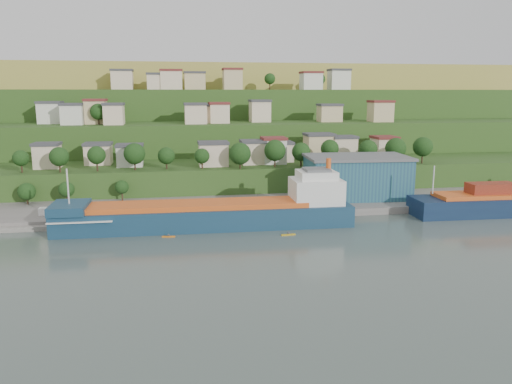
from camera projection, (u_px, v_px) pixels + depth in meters
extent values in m
plane|color=#43524B|center=(256.00, 236.00, 119.67)|extent=(500.00, 500.00, 0.00)
cube|color=slate|center=(306.00, 207.00, 150.02)|extent=(220.00, 26.00, 4.00)
cube|color=slate|center=(38.00, 223.00, 131.89)|extent=(40.00, 18.00, 2.40)
cube|color=#284719|center=(229.00, 191.00, 173.80)|extent=(260.00, 32.00, 20.00)
cube|color=#284719|center=(221.00, 177.00, 202.79)|extent=(280.00, 32.00, 44.00)
cube|color=#284719|center=(214.00, 166.00, 231.79)|extent=(300.00, 32.00, 70.00)
cube|color=olive|center=(204.00, 149.00, 303.32)|extent=(360.00, 120.00, 96.00)
cube|color=beige|center=(48.00, 157.00, 159.60)|extent=(7.68, 7.18, 7.28)
cube|color=#3F3F44|center=(46.00, 144.00, 158.79)|extent=(8.28, 7.78, 0.90)
cube|color=beige|center=(99.00, 155.00, 168.33)|extent=(8.51, 8.14, 6.42)
cube|color=#3F3F44|center=(98.00, 144.00, 167.61)|extent=(9.11, 8.74, 0.90)
cube|color=silver|center=(130.00, 156.00, 163.80)|extent=(8.17, 7.59, 6.44)
cube|color=#3F3F44|center=(130.00, 145.00, 163.07)|extent=(8.77, 8.19, 0.90)
cube|color=beige|center=(213.00, 155.00, 164.41)|extent=(9.35, 7.61, 7.21)
cube|color=#3F3F44|center=(213.00, 143.00, 163.62)|extent=(9.95, 8.21, 0.90)
cube|color=beige|center=(253.00, 153.00, 169.05)|extent=(7.71, 7.64, 7.20)
cube|color=#3F3F44|center=(253.00, 141.00, 168.26)|extent=(8.31, 8.24, 0.90)
cube|color=silver|center=(274.00, 152.00, 169.93)|extent=(7.61, 7.24, 8.12)
cube|color=maroon|center=(274.00, 138.00, 169.04)|extent=(8.21, 7.84, 0.90)
cube|color=beige|center=(280.00, 153.00, 175.68)|extent=(8.17, 7.71, 6.10)
cube|color=#3F3F44|center=(280.00, 143.00, 175.00)|extent=(8.77, 8.31, 0.90)
cube|color=#CFB686|center=(319.00, 147.00, 180.35)|extent=(9.74, 8.21, 8.57)
cube|color=#3F3F44|center=(319.00, 134.00, 179.42)|extent=(10.34, 8.81, 0.90)
cube|color=beige|center=(343.00, 149.00, 181.13)|extent=(8.60, 7.13, 7.60)
cube|color=#3F3F44|center=(344.00, 137.00, 180.29)|extent=(9.20, 7.73, 0.90)
cube|color=beige|center=(384.00, 148.00, 185.82)|extent=(7.94, 8.81, 7.06)
cube|color=maroon|center=(385.00, 137.00, 185.04)|extent=(8.54, 9.41, 0.90)
cube|color=silver|center=(50.00, 114.00, 192.45)|extent=(8.53, 7.94, 7.65)
cube|color=#3F3F44|center=(50.00, 102.00, 191.61)|extent=(9.13, 8.54, 0.90)
cube|color=silver|center=(73.00, 115.00, 185.83)|extent=(7.79, 7.82, 7.10)
cube|color=#3F3F44|center=(72.00, 104.00, 185.04)|extent=(8.39, 8.42, 0.90)
cube|color=#CFB686|center=(96.00, 113.00, 190.47)|extent=(7.59, 8.73, 8.61)
cube|color=maroon|center=(95.00, 100.00, 189.54)|extent=(8.19, 9.33, 0.90)
cube|color=beige|center=(114.00, 115.00, 186.44)|extent=(7.04, 8.98, 7.16)
cube|color=#3F3F44|center=(113.00, 104.00, 185.65)|extent=(7.64, 9.58, 0.90)
cube|color=beige|center=(195.00, 114.00, 191.43)|extent=(8.13, 8.48, 7.07)
cube|color=#3F3F44|center=(195.00, 104.00, 190.65)|extent=(8.73, 9.08, 0.90)
cube|color=beige|center=(202.00, 115.00, 196.48)|extent=(7.98, 8.39, 6.49)
cube|color=#3F3F44|center=(202.00, 105.00, 195.75)|extent=(8.58, 8.99, 0.90)
cube|color=beige|center=(219.00, 114.00, 195.71)|extent=(7.43, 8.33, 7.24)
cube|color=maroon|center=(219.00, 103.00, 194.91)|extent=(8.03, 8.93, 0.90)
cube|color=beige|center=(260.00, 112.00, 203.56)|extent=(7.79, 8.80, 8.10)
cube|color=#3F3F44|center=(260.00, 101.00, 202.67)|extent=(8.39, 9.40, 0.90)
cube|color=#CFB686|center=(330.00, 114.00, 204.37)|extent=(8.96, 7.21, 6.42)
cube|color=#3F3F44|center=(330.00, 105.00, 203.65)|extent=(9.56, 7.81, 0.90)
cube|color=#CFB686|center=(380.00, 112.00, 203.90)|extent=(8.64, 7.47, 7.81)
cube|color=maroon|center=(381.00, 101.00, 203.04)|extent=(9.24, 8.07, 0.90)
cube|color=beige|center=(122.00, 80.00, 223.14)|extent=(9.24, 7.62, 8.13)
cube|color=#3F3F44|center=(122.00, 70.00, 222.25)|extent=(9.84, 8.22, 0.90)
cube|color=beige|center=(159.00, 82.00, 218.04)|extent=(9.83, 8.99, 6.31)
cube|color=#3F3F44|center=(158.00, 74.00, 217.33)|extent=(10.43, 9.59, 0.90)
cube|color=beige|center=(171.00, 81.00, 217.86)|extent=(9.25, 8.25, 7.85)
cube|color=maroon|center=(171.00, 70.00, 217.00)|extent=(9.85, 8.85, 0.90)
cube|color=#CFB686|center=(195.00, 82.00, 224.81)|extent=(9.18, 8.60, 7.14)
cube|color=#3F3F44|center=(194.00, 73.00, 224.02)|extent=(9.78, 9.20, 0.90)
cube|color=#CFB686|center=(232.00, 80.00, 220.93)|extent=(8.06, 7.70, 8.49)
cube|color=maroon|center=(232.00, 69.00, 220.00)|extent=(8.66, 8.30, 0.90)
cube|color=silver|center=(311.00, 82.00, 227.64)|extent=(8.89, 8.27, 7.31)
cube|color=maroon|center=(311.00, 72.00, 226.83)|extent=(9.49, 8.87, 0.90)
cube|color=silver|center=(339.00, 80.00, 232.28)|extent=(9.08, 7.59, 8.66)
cube|color=#3F3F44|center=(339.00, 70.00, 231.34)|extent=(9.68, 8.19, 0.90)
cylinder|color=#382619|center=(22.00, 168.00, 150.87)|extent=(0.50, 0.50, 3.10)
sphere|color=black|center=(21.00, 158.00, 150.30)|extent=(4.82, 4.82, 4.82)
cylinder|color=#382619|center=(60.00, 167.00, 151.17)|extent=(0.50, 0.50, 3.23)
sphere|color=black|center=(59.00, 157.00, 150.54)|extent=(5.82, 5.82, 5.82)
cylinder|color=#382619|center=(97.00, 166.00, 153.44)|extent=(0.50, 0.50, 3.45)
sphere|color=black|center=(97.00, 155.00, 152.80)|extent=(5.59, 5.59, 5.59)
cylinder|color=#382619|center=(135.00, 165.00, 155.94)|extent=(0.50, 0.50, 3.30)
sphere|color=black|center=(134.00, 154.00, 155.25)|extent=(6.65, 6.65, 6.65)
cylinder|color=#382619|center=(167.00, 165.00, 158.10)|extent=(0.50, 0.50, 2.75)
sphere|color=black|center=(166.00, 156.00, 157.54)|extent=(5.38, 5.38, 5.38)
cylinder|color=#382619|center=(202.00, 164.00, 158.55)|extent=(0.50, 0.50, 2.76)
sphere|color=black|center=(202.00, 156.00, 158.02)|extent=(4.81, 4.81, 4.81)
cylinder|color=#382619|center=(240.00, 164.00, 158.70)|extent=(0.50, 0.50, 2.91)
sphere|color=black|center=(240.00, 154.00, 158.03)|extent=(6.93, 6.93, 6.93)
cylinder|color=#382619|center=(275.00, 162.00, 162.08)|extent=(0.50, 0.50, 3.51)
sphere|color=black|center=(275.00, 150.00, 161.36)|extent=(6.96, 6.96, 6.96)
cylinder|color=#382619|center=(301.00, 162.00, 163.53)|extent=(0.50, 0.50, 3.15)
sphere|color=black|center=(301.00, 152.00, 162.89)|extent=(6.07, 6.07, 6.07)
cylinder|color=#382619|center=(329.00, 159.00, 167.15)|extent=(0.50, 0.50, 3.81)
sphere|color=black|center=(330.00, 149.00, 166.45)|extent=(6.03, 6.03, 6.03)
cylinder|color=#382619|center=(368.00, 159.00, 169.37)|extent=(0.50, 0.50, 3.30)
sphere|color=black|center=(368.00, 149.00, 168.70)|extent=(6.28, 6.28, 6.28)
cylinder|color=#382619|center=(395.00, 159.00, 169.54)|extent=(0.50, 0.50, 3.36)
sphere|color=black|center=(396.00, 148.00, 168.82)|extent=(7.04, 7.04, 7.04)
cylinder|color=#382619|center=(422.00, 158.00, 170.28)|extent=(0.50, 0.50, 3.90)
sphere|color=black|center=(423.00, 147.00, 169.53)|extent=(6.64, 6.64, 6.64)
cylinder|color=#382619|center=(270.00, 86.00, 231.16)|extent=(0.50, 0.50, 3.62)
sphere|color=black|center=(270.00, 79.00, 230.53)|extent=(5.07, 5.07, 5.07)
cylinder|color=#382619|center=(319.00, 86.00, 228.39)|extent=(0.50, 0.50, 3.33)
sphere|color=black|center=(319.00, 79.00, 227.78)|extent=(5.35, 5.35, 5.35)
cylinder|color=#382619|center=(99.00, 120.00, 186.02)|extent=(0.50, 0.50, 3.18)
sphere|color=black|center=(98.00, 112.00, 185.38)|extent=(5.99, 5.99, 5.99)
cylinder|color=#382619|center=(230.00, 86.00, 232.56)|extent=(0.50, 0.50, 3.53)
sphere|color=black|center=(230.00, 78.00, 231.89)|extent=(6.12, 6.12, 6.12)
cube|color=#14354D|center=(206.00, 221.00, 127.28)|extent=(74.99, 13.34, 7.48)
cube|color=#D5551C|center=(198.00, 205.00, 126.07)|extent=(55.72, 10.79, 1.28)
cube|color=#14354D|center=(69.00, 208.00, 120.90)|extent=(8.79, 11.93, 2.14)
cube|color=silver|center=(316.00, 191.00, 130.66)|extent=(13.04, 10.95, 6.41)
cube|color=silver|center=(316.00, 175.00, 129.82)|extent=(9.79, 8.75, 2.14)
cube|color=#595B5E|center=(317.00, 170.00, 129.55)|extent=(6.54, 6.54, 0.64)
cylinder|color=#D5551C|center=(329.00, 164.00, 129.82)|extent=(1.31, 1.31, 3.20)
cylinder|color=silver|center=(68.00, 186.00, 119.85)|extent=(0.39, 0.39, 8.54)
cube|color=silver|center=(84.00, 217.00, 121.89)|extent=(15.20, 12.38, 0.27)
cylinder|color=silver|center=(433.00, 180.00, 135.90)|extent=(0.37, 0.37, 7.75)
cube|color=maroon|center=(491.00, 188.00, 139.38)|extent=(13.46, 5.99, 2.88)
cube|color=navy|center=(356.00, 178.00, 154.10)|extent=(31.07, 19.84, 12.00)
cube|color=#595B5E|center=(357.00, 157.00, 152.84)|extent=(32.13, 20.90, 0.80)
cube|color=white|center=(51.00, 212.00, 132.63)|extent=(5.78, 2.53, 2.67)
cube|color=silver|center=(77.00, 216.00, 132.58)|extent=(4.13, 2.52, 0.78)
cube|color=orange|center=(169.00, 237.00, 118.95)|extent=(3.16, 0.97, 0.23)
sphere|color=#3F3F44|center=(169.00, 235.00, 118.87)|extent=(0.55, 0.55, 0.55)
cube|color=#BF9716|center=(288.00, 235.00, 120.52)|extent=(3.54, 0.85, 0.26)
sphere|color=#3F3F44|center=(288.00, 233.00, 120.44)|extent=(0.61, 0.61, 0.61)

